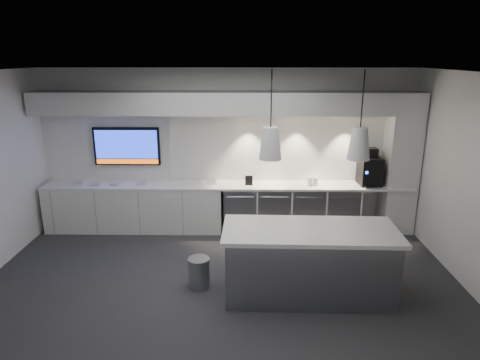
{
  "coord_description": "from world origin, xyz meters",
  "views": [
    {
      "loc": [
        0.34,
        -5.45,
        3.22
      ],
      "look_at": [
        0.26,
        1.1,
        1.3
      ],
      "focal_mm": 32.0,
      "sensor_mm": 36.0,
      "label": 1
    }
  ],
  "objects_px": {
    "wall_tv": "(127,146)",
    "bin": "(199,272)",
    "island": "(309,262)",
    "coffee_machine": "(370,170)"
  },
  "relations": [
    {
      "from": "wall_tv",
      "to": "island",
      "type": "relative_size",
      "value": 0.53
    },
    {
      "from": "wall_tv",
      "to": "island",
      "type": "height_order",
      "value": "wall_tv"
    },
    {
      "from": "island",
      "to": "wall_tv",
      "type": "bearing_deg",
      "value": 141.29
    },
    {
      "from": "bin",
      "to": "coffee_machine",
      "type": "distance_m",
      "value": 3.79
    },
    {
      "from": "bin",
      "to": "coffee_machine",
      "type": "height_order",
      "value": "coffee_machine"
    },
    {
      "from": "island",
      "to": "coffee_machine",
      "type": "distance_m",
      "value": 2.85
    },
    {
      "from": "wall_tv",
      "to": "bin",
      "type": "xyz_separation_m",
      "value": [
        1.58,
        -2.4,
        -1.34
      ]
    },
    {
      "from": "coffee_machine",
      "to": "wall_tv",
      "type": "bearing_deg",
      "value": 173.56
    },
    {
      "from": "wall_tv",
      "to": "island",
      "type": "bearing_deg",
      "value": -40.04
    },
    {
      "from": "island",
      "to": "bin",
      "type": "xyz_separation_m",
      "value": [
        -1.53,
        0.21,
        -0.28
      ]
    }
  ]
}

